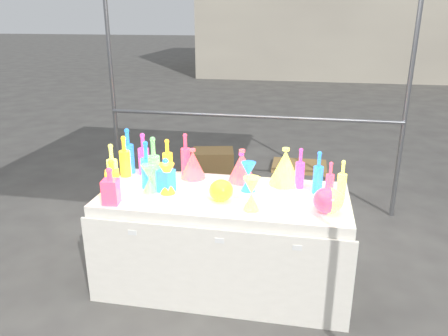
% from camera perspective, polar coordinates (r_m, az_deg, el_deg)
% --- Properties ---
extents(ground, '(80.00, 80.00, 0.00)m').
position_cam_1_polar(ground, '(3.56, 0.00, -14.59)').
color(ground, '#63605B').
rests_on(ground, ground).
extents(display_table, '(1.84, 0.83, 0.75)m').
position_cam_1_polar(display_table, '(3.35, -0.03, -9.37)').
color(display_table, white).
rests_on(display_table, ground).
extents(cardboard_box_closed, '(0.57, 0.47, 0.37)m').
position_cam_1_polar(cardboard_box_closed, '(5.56, -1.41, 0.51)').
color(cardboard_box_closed, '#A7804B').
rests_on(cardboard_box_closed, ground).
extents(cardboard_box_flat, '(0.73, 0.52, 0.06)m').
position_cam_1_polar(cardboard_box_flat, '(6.03, 9.80, 0.23)').
color(cardboard_box_flat, '#A7804B').
rests_on(cardboard_box_flat, ground).
extents(bottle_0, '(0.11, 0.11, 0.34)m').
position_cam_1_polar(bottle_0, '(3.58, -12.85, 1.51)').
color(bottle_0, red).
rests_on(bottle_0, display_table).
extents(bottle_1, '(0.10, 0.10, 0.38)m').
position_cam_1_polar(bottle_1, '(3.64, -12.39, 2.21)').
color(bottle_1, '#167932').
rests_on(bottle_1, display_table).
extents(bottle_2, '(0.09, 0.09, 0.35)m').
position_cam_1_polar(bottle_2, '(3.53, -5.04, 1.80)').
color(bottle_2, '#E85118').
rests_on(bottle_2, display_table).
extents(bottle_3, '(0.12, 0.12, 0.35)m').
position_cam_1_polar(bottle_3, '(3.59, -10.47, 1.85)').
color(bottle_3, '#1A5C9B').
rests_on(bottle_3, display_table).
extents(bottle_4, '(0.09, 0.09, 0.34)m').
position_cam_1_polar(bottle_4, '(3.37, -14.40, 0.31)').
color(bottle_4, '#14697D').
rests_on(bottle_4, display_table).
extents(bottle_5, '(0.11, 0.11, 0.41)m').
position_cam_1_polar(bottle_5, '(3.24, -9.14, 0.58)').
color(bottle_5, '#B524B0').
rests_on(bottle_5, display_table).
extents(bottle_6, '(0.10, 0.10, 0.31)m').
position_cam_1_polar(bottle_6, '(3.51, -7.38, 1.31)').
color(bottle_6, red).
rests_on(bottle_6, display_table).
extents(bottle_7, '(0.10, 0.10, 0.37)m').
position_cam_1_polar(bottle_7, '(3.29, -10.09, 0.43)').
color(bottle_7, '#167932').
rests_on(bottle_7, display_table).
extents(decanter_0, '(0.13, 0.13, 0.25)m').
position_cam_1_polar(decanter_0, '(3.29, -14.40, -0.98)').
color(decanter_0, red).
rests_on(decanter_0, display_table).
extents(decanter_1, '(0.12, 0.12, 0.26)m').
position_cam_1_polar(decanter_1, '(3.09, -14.61, -2.25)').
color(decanter_1, '#E85118').
rests_on(decanter_1, display_table).
extents(decanter_2, '(0.13, 0.13, 0.26)m').
position_cam_1_polar(decanter_2, '(3.22, -7.58, -0.92)').
color(decanter_2, '#167932').
rests_on(decanter_2, display_table).
extents(hourglass_2, '(0.12, 0.12, 0.23)m').
position_cam_1_polar(hourglass_2, '(2.90, 3.62, -3.39)').
color(hourglass_2, '#14697D').
rests_on(hourglass_2, display_table).
extents(hourglass_3, '(0.14, 0.14, 0.21)m').
position_cam_1_polar(hourglass_3, '(3.23, -9.78, -1.37)').
color(hourglass_3, '#B524B0').
rests_on(hourglass_3, display_table).
extents(hourglass_4, '(0.14, 0.14, 0.23)m').
position_cam_1_polar(hourglass_4, '(3.19, -7.42, -1.38)').
color(hourglass_4, red).
rests_on(hourglass_4, display_table).
extents(hourglass_5, '(0.12, 0.12, 0.22)m').
position_cam_1_polar(hourglass_5, '(3.22, 3.19, -1.13)').
color(hourglass_5, '#167932').
rests_on(hourglass_5, display_table).
extents(globe_0, '(0.20, 0.20, 0.14)m').
position_cam_1_polar(globe_0, '(3.06, -0.36, -3.08)').
color(globe_0, red).
rests_on(globe_0, display_table).
extents(globe_1, '(0.21, 0.21, 0.15)m').
position_cam_1_polar(globe_1, '(2.96, 13.57, -4.33)').
color(globe_1, '#14697D').
rests_on(globe_1, display_table).
extents(globe_2, '(0.24, 0.24, 0.15)m').
position_cam_1_polar(globe_2, '(2.96, 13.34, -4.32)').
color(globe_2, '#E85118').
rests_on(globe_2, display_table).
extents(lampshade_0, '(0.21, 0.21, 0.24)m').
position_cam_1_polar(lampshade_0, '(3.47, -4.08, 0.61)').
color(lampshade_0, gold).
rests_on(lampshade_0, display_table).
extents(lampshade_1, '(0.23, 0.23, 0.26)m').
position_cam_1_polar(lampshade_1, '(3.39, 2.35, 0.34)').
color(lampshade_1, gold).
rests_on(lampshade_1, display_table).
extents(lampshade_2, '(0.21, 0.21, 0.23)m').
position_cam_1_polar(lampshade_2, '(3.40, 2.26, 0.13)').
color(lampshade_2, '#1A5C9B').
rests_on(lampshade_2, display_table).
extents(lampshade_3, '(0.25, 0.25, 0.29)m').
position_cam_1_polar(lampshade_3, '(3.36, 8.00, 0.24)').
color(lampshade_3, '#14697D').
rests_on(lampshade_3, display_table).
extents(bottle_8, '(0.09, 0.09, 0.32)m').
position_cam_1_polar(bottle_8, '(3.22, 12.21, -0.57)').
color(bottle_8, '#167932').
rests_on(bottle_8, display_table).
extents(bottle_9, '(0.08, 0.08, 0.26)m').
position_cam_1_polar(bottle_9, '(3.20, 13.67, -1.44)').
color(bottle_9, '#E85118').
rests_on(bottle_9, display_table).
extents(bottle_10, '(0.07, 0.07, 0.31)m').
position_cam_1_polar(bottle_10, '(3.30, 9.89, -0.00)').
color(bottle_10, '#1A5C9B').
rests_on(bottle_10, display_table).
extents(bottle_11, '(0.07, 0.07, 0.29)m').
position_cam_1_polar(bottle_11, '(3.18, 15.16, -1.45)').
color(bottle_11, '#14697D').
rests_on(bottle_11, display_table).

